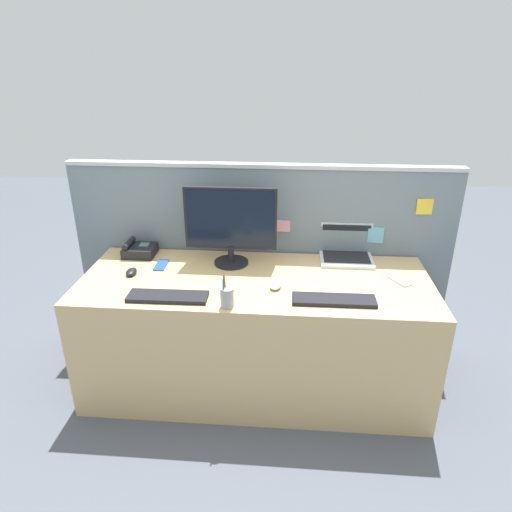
{
  "coord_description": "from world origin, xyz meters",
  "views": [
    {
      "loc": [
        0.19,
        -2.31,
        1.89
      ],
      "look_at": [
        0.0,
        0.05,
        0.85
      ],
      "focal_mm": 31.99,
      "sensor_mm": 36.0,
      "label": 1
    }
  ],
  "objects_px": {
    "computer_mouse_left_hand": "(276,285)",
    "cell_phone_blue_case": "(161,265)",
    "desktop_monitor": "(231,223)",
    "laptop": "(346,250)",
    "keyboard_main": "(334,300)",
    "pen_cup": "(227,297)",
    "desk_phone": "(139,250)",
    "keyboard_spare": "(168,297)",
    "computer_mouse_right_hand": "(131,272)",
    "cell_phone_silver_slab": "(399,280)"
  },
  "relations": [
    {
      "from": "pen_cup",
      "to": "desk_phone",
      "type": "bearing_deg",
      "value": 137.0
    },
    {
      "from": "laptop",
      "to": "desk_phone",
      "type": "height_order",
      "value": "laptop"
    },
    {
      "from": "laptop",
      "to": "keyboard_spare",
      "type": "distance_m",
      "value": 1.15
    },
    {
      "from": "cell_phone_silver_slab",
      "to": "desk_phone",
      "type": "bearing_deg",
      "value": 141.06
    },
    {
      "from": "laptop",
      "to": "computer_mouse_right_hand",
      "type": "bearing_deg",
      "value": -164.84
    },
    {
      "from": "pen_cup",
      "to": "cell_phone_silver_slab",
      "type": "distance_m",
      "value": 1.0
    },
    {
      "from": "laptop",
      "to": "keyboard_main",
      "type": "xyz_separation_m",
      "value": [
        -0.12,
        -0.58,
        -0.04
      ]
    },
    {
      "from": "keyboard_main",
      "to": "laptop",
      "type": "bearing_deg",
      "value": 78.12
    },
    {
      "from": "computer_mouse_right_hand",
      "to": "computer_mouse_left_hand",
      "type": "relative_size",
      "value": 1.0
    },
    {
      "from": "keyboard_main",
      "to": "keyboard_spare",
      "type": "xyz_separation_m",
      "value": [
        -0.86,
        -0.03,
        0.0
      ]
    },
    {
      "from": "keyboard_main",
      "to": "pen_cup",
      "type": "bearing_deg",
      "value": -170.85
    },
    {
      "from": "desk_phone",
      "to": "cell_phone_blue_case",
      "type": "distance_m",
      "value": 0.24
    },
    {
      "from": "computer_mouse_right_hand",
      "to": "keyboard_spare",
      "type": "bearing_deg",
      "value": -46.23
    },
    {
      "from": "computer_mouse_left_hand",
      "to": "cell_phone_silver_slab",
      "type": "relative_size",
      "value": 0.68
    },
    {
      "from": "desktop_monitor",
      "to": "laptop",
      "type": "distance_m",
      "value": 0.75
    },
    {
      "from": "computer_mouse_left_hand",
      "to": "cell_phone_blue_case",
      "type": "bearing_deg",
      "value": 171.3
    },
    {
      "from": "pen_cup",
      "to": "cell_phone_blue_case",
      "type": "height_order",
      "value": "pen_cup"
    },
    {
      "from": "laptop",
      "to": "pen_cup",
      "type": "distance_m",
      "value": 0.94
    },
    {
      "from": "keyboard_spare",
      "to": "cell_phone_blue_case",
      "type": "relative_size",
      "value": 2.79
    },
    {
      "from": "computer_mouse_right_hand",
      "to": "pen_cup",
      "type": "distance_m",
      "value": 0.69
    },
    {
      "from": "pen_cup",
      "to": "computer_mouse_right_hand",
      "type": "bearing_deg",
      "value": 151.57
    },
    {
      "from": "desk_phone",
      "to": "computer_mouse_right_hand",
      "type": "relative_size",
      "value": 1.93
    },
    {
      "from": "cell_phone_blue_case",
      "to": "desk_phone",
      "type": "bearing_deg",
      "value": 139.13
    },
    {
      "from": "laptop",
      "to": "keyboard_main",
      "type": "distance_m",
      "value": 0.59
    },
    {
      "from": "computer_mouse_right_hand",
      "to": "computer_mouse_left_hand",
      "type": "xyz_separation_m",
      "value": [
        0.84,
        -0.11,
        0.0
      ]
    },
    {
      "from": "desktop_monitor",
      "to": "desk_phone",
      "type": "relative_size",
      "value": 2.84
    },
    {
      "from": "keyboard_main",
      "to": "cell_phone_silver_slab",
      "type": "bearing_deg",
      "value": 34.12
    },
    {
      "from": "desktop_monitor",
      "to": "cell_phone_silver_slab",
      "type": "bearing_deg",
      "value": -9.89
    },
    {
      "from": "computer_mouse_right_hand",
      "to": "cell_phone_blue_case",
      "type": "distance_m",
      "value": 0.19
    },
    {
      "from": "desk_phone",
      "to": "cell_phone_silver_slab",
      "type": "xyz_separation_m",
      "value": [
        1.57,
        -0.24,
        -0.03
      ]
    },
    {
      "from": "desktop_monitor",
      "to": "keyboard_main",
      "type": "bearing_deg",
      "value": -36.59
    },
    {
      "from": "computer_mouse_left_hand",
      "to": "cell_phone_silver_slab",
      "type": "distance_m",
      "value": 0.71
    },
    {
      "from": "keyboard_spare",
      "to": "cell_phone_silver_slab",
      "type": "relative_size",
      "value": 2.86
    },
    {
      "from": "desktop_monitor",
      "to": "laptop",
      "type": "xyz_separation_m",
      "value": [
        0.7,
        0.14,
        -0.21
      ]
    },
    {
      "from": "laptop",
      "to": "computer_mouse_left_hand",
      "type": "bearing_deg",
      "value": -133.18
    },
    {
      "from": "computer_mouse_right_hand",
      "to": "pen_cup",
      "type": "relative_size",
      "value": 0.53
    },
    {
      "from": "keyboard_spare",
      "to": "computer_mouse_right_hand",
      "type": "relative_size",
      "value": 4.19
    },
    {
      "from": "cell_phone_blue_case",
      "to": "cell_phone_silver_slab",
      "type": "relative_size",
      "value": 1.03
    },
    {
      "from": "keyboard_main",
      "to": "desk_phone",
      "type": "bearing_deg",
      "value": 156.15
    },
    {
      "from": "laptop",
      "to": "desk_phone",
      "type": "bearing_deg",
      "value": -177.1
    },
    {
      "from": "desk_phone",
      "to": "pen_cup",
      "type": "height_order",
      "value": "pen_cup"
    },
    {
      "from": "cell_phone_blue_case",
      "to": "pen_cup",
      "type": "bearing_deg",
      "value": -45.59
    },
    {
      "from": "pen_cup",
      "to": "cell_phone_blue_case",
      "type": "xyz_separation_m",
      "value": [
        -0.47,
        0.45,
        -0.05
      ]
    },
    {
      "from": "desktop_monitor",
      "to": "keyboard_spare",
      "type": "xyz_separation_m",
      "value": [
        -0.27,
        -0.47,
        -0.25
      ]
    },
    {
      "from": "keyboard_spare",
      "to": "computer_mouse_right_hand",
      "type": "xyz_separation_m",
      "value": [
        -0.28,
        0.27,
        0.01
      ]
    },
    {
      "from": "keyboard_main",
      "to": "cell_phone_blue_case",
      "type": "bearing_deg",
      "value": 159.7
    },
    {
      "from": "computer_mouse_left_hand",
      "to": "cell_phone_blue_case",
      "type": "xyz_separation_m",
      "value": [
        -0.7,
        0.23,
        -0.01
      ]
    },
    {
      "from": "keyboard_spare",
      "to": "pen_cup",
      "type": "relative_size",
      "value": 2.22
    },
    {
      "from": "pen_cup",
      "to": "cell_phone_blue_case",
      "type": "relative_size",
      "value": 1.25
    },
    {
      "from": "desk_phone",
      "to": "computer_mouse_right_hand",
      "type": "distance_m",
      "value": 0.28
    }
  ]
}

